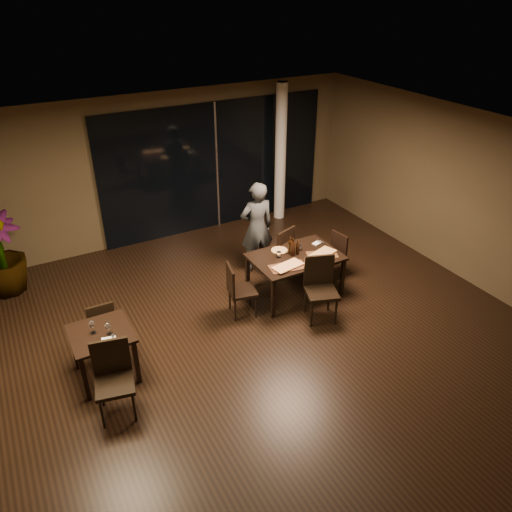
% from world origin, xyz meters
% --- Properties ---
extents(ground, '(8.00, 8.00, 0.00)m').
position_xyz_m(ground, '(0.00, 0.00, 0.00)').
color(ground, black).
rests_on(ground, ground).
extents(wall_back, '(8.00, 0.10, 3.00)m').
position_xyz_m(wall_back, '(0.00, 4.05, 1.50)').
color(wall_back, '#473B26').
rests_on(wall_back, ground).
extents(wall_right, '(0.10, 8.00, 3.00)m').
position_xyz_m(wall_right, '(4.05, 0.00, 1.50)').
color(wall_right, '#473B26').
rests_on(wall_right, ground).
extents(ceiling, '(8.00, 8.00, 0.04)m').
position_xyz_m(ceiling, '(0.00, 0.00, 3.02)').
color(ceiling, silver).
rests_on(ceiling, wall_back).
extents(window_panel, '(5.00, 0.06, 2.70)m').
position_xyz_m(window_panel, '(1.00, 3.96, 1.35)').
color(window_panel, black).
rests_on(window_panel, ground).
extents(column, '(0.24, 0.24, 3.00)m').
position_xyz_m(column, '(2.40, 3.65, 1.50)').
color(column, silver).
rests_on(column, ground).
extents(main_table, '(1.50, 1.00, 0.75)m').
position_xyz_m(main_table, '(1.00, 0.80, 0.68)').
color(main_table, black).
rests_on(main_table, ground).
extents(side_table, '(0.80, 0.80, 0.75)m').
position_xyz_m(side_table, '(-2.40, 0.30, 0.62)').
color(side_table, black).
rests_on(side_table, ground).
extents(chair_main_far, '(0.58, 0.58, 0.99)m').
position_xyz_m(chair_main_far, '(1.09, 1.42, 0.55)').
color(chair_main_far, black).
rests_on(chair_main_far, ground).
extents(chair_main_near, '(0.62, 0.62, 1.05)m').
position_xyz_m(chair_main_near, '(1.00, 0.07, 0.59)').
color(chair_main_near, black).
rests_on(chair_main_near, ground).
extents(chair_main_left, '(0.50, 0.50, 0.92)m').
position_xyz_m(chair_main_left, '(-0.15, 0.72, 0.51)').
color(chair_main_left, black).
rests_on(chair_main_left, ground).
extents(chair_main_right, '(0.44, 0.44, 0.86)m').
position_xyz_m(chair_main_right, '(1.93, 0.93, 0.48)').
color(chair_main_right, black).
rests_on(chair_main_right, ground).
extents(chair_side_far, '(0.39, 0.39, 0.84)m').
position_xyz_m(chair_side_far, '(-2.28, 0.90, 0.47)').
color(chair_side_far, black).
rests_on(chair_side_far, ground).
extents(chair_side_near, '(0.56, 0.56, 1.02)m').
position_xyz_m(chair_side_near, '(-2.43, -0.37, 0.57)').
color(chair_side_near, black).
rests_on(chair_side_near, ground).
extents(diner, '(0.63, 0.45, 1.74)m').
position_xyz_m(diner, '(0.83, 1.85, 0.87)').
color(diner, '#2E3133').
rests_on(diner, ground).
extents(pizza_board_left, '(0.64, 0.39, 0.01)m').
position_xyz_m(pizza_board_left, '(0.68, 0.54, 0.76)').
color(pizza_board_left, '#472617').
rests_on(pizza_board_left, main_table).
extents(pizza_board_right, '(0.58, 0.44, 0.01)m').
position_xyz_m(pizza_board_right, '(1.40, 0.60, 0.76)').
color(pizza_board_right, '#4A2E17').
rests_on(pizza_board_right, main_table).
extents(oblong_pizza_left, '(0.53, 0.31, 0.02)m').
position_xyz_m(oblong_pizza_left, '(0.68, 0.54, 0.77)').
color(oblong_pizza_left, maroon).
rests_on(oblong_pizza_left, pizza_board_left).
extents(oblong_pizza_right, '(0.55, 0.39, 0.02)m').
position_xyz_m(oblong_pizza_right, '(1.40, 0.60, 0.77)').
color(oblong_pizza_right, '#670B09').
rests_on(oblong_pizza_right, pizza_board_right).
extents(round_pizza, '(0.27, 0.27, 0.01)m').
position_xyz_m(round_pizza, '(0.85, 1.08, 0.76)').
color(round_pizza, '#C13C15').
rests_on(round_pizza, main_table).
extents(bottle_a, '(0.07, 0.07, 0.33)m').
position_xyz_m(bottle_a, '(0.96, 0.83, 0.92)').
color(bottle_a, black).
rests_on(bottle_a, main_table).
extents(bottle_b, '(0.06, 0.06, 0.27)m').
position_xyz_m(bottle_b, '(1.05, 0.83, 0.89)').
color(bottle_b, black).
rests_on(bottle_b, main_table).
extents(bottle_c, '(0.07, 0.07, 0.31)m').
position_xyz_m(bottle_c, '(0.96, 0.92, 0.91)').
color(bottle_c, black).
rests_on(bottle_c, main_table).
extents(tumbler_left, '(0.08, 0.08, 0.10)m').
position_xyz_m(tumbler_left, '(0.73, 0.90, 0.80)').
color(tumbler_left, white).
rests_on(tumbler_left, main_table).
extents(tumbler_right, '(0.07, 0.07, 0.09)m').
position_xyz_m(tumbler_right, '(1.18, 0.94, 0.79)').
color(tumbler_right, white).
rests_on(tumbler_right, main_table).
extents(napkin_near, '(0.19, 0.11, 0.01)m').
position_xyz_m(napkin_near, '(1.51, 0.67, 0.76)').
color(napkin_near, white).
rests_on(napkin_near, main_table).
extents(napkin_far, '(0.20, 0.15, 0.01)m').
position_xyz_m(napkin_far, '(1.58, 0.99, 0.76)').
color(napkin_far, white).
rests_on(napkin_far, main_table).
extents(wine_glass_a, '(0.08, 0.08, 0.19)m').
position_xyz_m(wine_glass_a, '(-2.48, 0.33, 0.84)').
color(wine_glass_a, white).
rests_on(wine_glass_a, side_table).
extents(wine_glass_b, '(0.08, 0.08, 0.17)m').
position_xyz_m(wine_glass_b, '(-2.30, 0.22, 0.84)').
color(wine_glass_b, white).
rests_on(wine_glass_b, side_table).
extents(side_napkin, '(0.20, 0.15, 0.01)m').
position_xyz_m(side_napkin, '(-2.34, 0.09, 0.76)').
color(side_napkin, silver).
rests_on(side_napkin, side_table).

